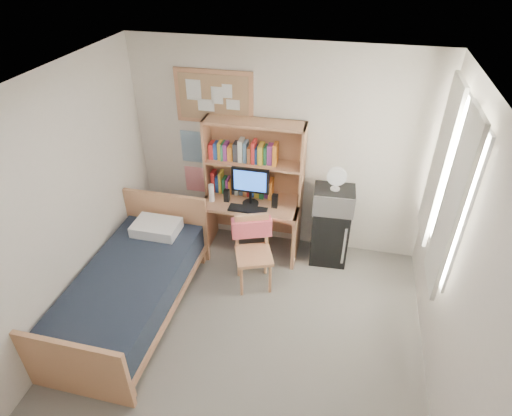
% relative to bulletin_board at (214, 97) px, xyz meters
% --- Properties ---
extents(floor, '(3.60, 4.20, 0.02)m').
position_rel_bulletin_board_xyz_m(floor, '(0.78, -2.08, -1.93)').
color(floor, gray).
rests_on(floor, ground).
extents(ceiling, '(3.60, 4.20, 0.02)m').
position_rel_bulletin_board_xyz_m(ceiling, '(0.78, -2.08, 0.68)').
color(ceiling, silver).
rests_on(ceiling, wall_back).
extents(wall_back, '(3.60, 0.04, 2.60)m').
position_rel_bulletin_board_xyz_m(wall_back, '(0.78, 0.02, -0.62)').
color(wall_back, silver).
rests_on(wall_back, floor).
extents(wall_left, '(0.04, 4.20, 2.60)m').
position_rel_bulletin_board_xyz_m(wall_left, '(-1.02, -2.08, -0.62)').
color(wall_left, silver).
rests_on(wall_left, floor).
extents(wall_right, '(0.04, 4.20, 2.60)m').
position_rel_bulletin_board_xyz_m(wall_right, '(2.58, -2.08, -0.62)').
color(wall_right, silver).
rests_on(wall_right, floor).
extents(window_unit, '(0.10, 1.40, 1.70)m').
position_rel_bulletin_board_xyz_m(window_unit, '(2.53, -0.88, -0.32)').
color(window_unit, white).
rests_on(window_unit, wall_right).
extents(curtain_left, '(0.04, 0.55, 1.70)m').
position_rel_bulletin_board_xyz_m(curtain_left, '(2.50, -1.28, -0.32)').
color(curtain_left, white).
rests_on(curtain_left, wall_right).
extents(curtain_right, '(0.04, 0.55, 1.70)m').
position_rel_bulletin_board_xyz_m(curtain_right, '(2.50, -0.48, -0.32)').
color(curtain_right, white).
rests_on(curtain_right, wall_right).
extents(bulletin_board, '(0.94, 0.03, 0.64)m').
position_rel_bulletin_board_xyz_m(bulletin_board, '(0.00, 0.00, 0.00)').
color(bulletin_board, tan).
rests_on(bulletin_board, wall_back).
extents(poster_wave, '(0.30, 0.01, 0.42)m').
position_rel_bulletin_board_xyz_m(poster_wave, '(-0.32, 0.01, -0.67)').
color(poster_wave, '#245D91').
rests_on(poster_wave, wall_back).
extents(poster_japan, '(0.28, 0.01, 0.36)m').
position_rel_bulletin_board_xyz_m(poster_japan, '(-0.32, 0.01, -1.14)').
color(poster_japan, '#F22A38').
rests_on(poster_japan, wall_back).
extents(desk, '(1.19, 0.60, 0.75)m').
position_rel_bulletin_board_xyz_m(desk, '(0.52, -0.30, -1.55)').
color(desk, tan).
rests_on(desk, floor).
extents(desk_chair, '(0.57, 0.57, 0.89)m').
position_rel_bulletin_board_xyz_m(desk_chair, '(0.69, -0.94, -1.48)').
color(desk_chair, tan).
rests_on(desk_chair, floor).
extents(mini_fridge, '(0.47, 0.47, 0.76)m').
position_rel_bulletin_board_xyz_m(mini_fridge, '(1.50, -0.24, -1.54)').
color(mini_fridge, black).
rests_on(mini_fridge, floor).
extents(bed, '(1.03, 2.03, 0.56)m').
position_rel_bulletin_board_xyz_m(bed, '(-0.49, -1.67, -1.64)').
color(bed, black).
rests_on(bed, floor).
extents(hutch, '(1.20, 0.31, 0.98)m').
position_rel_bulletin_board_xyz_m(hutch, '(0.52, -0.15, -0.68)').
color(hutch, tan).
rests_on(hutch, desk).
extents(monitor, '(0.45, 0.04, 0.48)m').
position_rel_bulletin_board_xyz_m(monitor, '(0.52, -0.36, -0.93)').
color(monitor, black).
rests_on(monitor, desk).
extents(keyboard, '(0.47, 0.15, 0.02)m').
position_rel_bulletin_board_xyz_m(keyboard, '(0.52, -0.50, -1.16)').
color(keyboard, black).
rests_on(keyboard, desk).
extents(speaker_left, '(0.07, 0.07, 0.16)m').
position_rel_bulletin_board_xyz_m(speaker_left, '(0.22, -0.36, -1.09)').
color(speaker_left, black).
rests_on(speaker_left, desk).
extents(speaker_right, '(0.07, 0.07, 0.17)m').
position_rel_bulletin_board_xyz_m(speaker_right, '(0.82, -0.36, -1.09)').
color(speaker_right, black).
rests_on(speaker_right, desk).
extents(water_bottle, '(0.07, 0.07, 0.23)m').
position_rel_bulletin_board_xyz_m(water_bottle, '(0.04, -0.40, -1.06)').
color(water_bottle, white).
rests_on(water_bottle, desk).
extents(hoodie, '(0.48, 0.29, 0.22)m').
position_rel_bulletin_board_xyz_m(hoodie, '(0.62, -0.75, -1.23)').
color(hoodie, '#F55D69').
rests_on(hoodie, desk_chair).
extents(microwave, '(0.49, 0.39, 0.28)m').
position_rel_bulletin_board_xyz_m(microwave, '(1.50, -0.26, -1.03)').
color(microwave, '#B7B7BC').
rests_on(microwave, mini_fridge).
extents(desk_fan, '(0.23, 0.23, 0.28)m').
position_rel_bulletin_board_xyz_m(desk_fan, '(1.50, -0.26, -0.75)').
color(desk_fan, white).
rests_on(desk_fan, microwave).
extents(pillow, '(0.53, 0.38, 0.13)m').
position_rel_bulletin_board_xyz_m(pillow, '(-0.49, -0.92, -1.30)').
color(pillow, white).
rests_on(pillow, bed).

